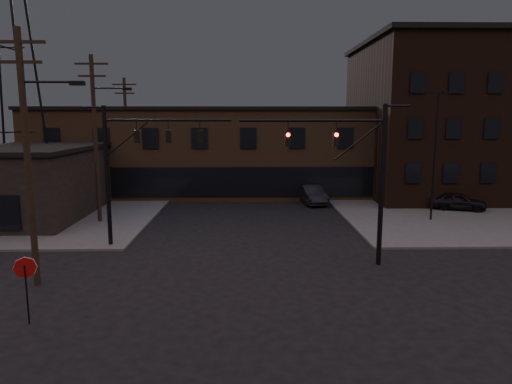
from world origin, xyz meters
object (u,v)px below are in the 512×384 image
at_px(traffic_signal_near, 359,167).
at_px(car_crossing, 312,194).
at_px(parked_car_lot_b, 503,194).
at_px(parked_car_lot_a, 458,201).
at_px(traffic_signal_far, 129,160).
at_px(stop_sign, 25,275).

distance_m(traffic_signal_near, car_crossing, 17.15).
bearing_deg(parked_car_lot_b, parked_car_lot_a, 142.09).
height_order(traffic_signal_far, parked_car_lot_b, traffic_signal_far).
distance_m(stop_sign, parked_car_lot_a, 31.33).
distance_m(stop_sign, car_crossing, 26.80).
height_order(traffic_signal_far, stop_sign, traffic_signal_far).
xyz_separation_m(traffic_signal_near, parked_car_lot_a, (11.19, 12.95, -4.08)).
relative_size(parked_car_lot_a, parked_car_lot_b, 0.85).
distance_m(traffic_signal_far, parked_car_lot_a, 25.45).
relative_size(stop_sign, car_crossing, 0.51).
bearing_deg(traffic_signal_near, parked_car_lot_a, 49.17).
distance_m(traffic_signal_near, parked_car_lot_a, 17.60).
xyz_separation_m(traffic_signal_near, car_crossing, (0.14, 16.65, -4.13)).
xyz_separation_m(traffic_signal_near, parked_car_lot_b, (16.66, 16.39, -4.08)).
xyz_separation_m(traffic_signal_far, car_crossing, (12.22, 13.15, -4.21)).
xyz_separation_m(traffic_signal_near, traffic_signal_far, (-12.07, 3.50, 0.08)).
xyz_separation_m(parked_car_lot_b, car_crossing, (-16.51, 0.26, -0.05)).
bearing_deg(stop_sign, traffic_signal_far, 82.68).
bearing_deg(car_crossing, parked_car_lot_b, -8.13).
xyz_separation_m(stop_sign, parked_car_lot_b, (30.01, 22.87, -1.00)).
bearing_deg(traffic_signal_near, traffic_signal_far, 163.83).
relative_size(traffic_signal_far, stop_sign, 3.23).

